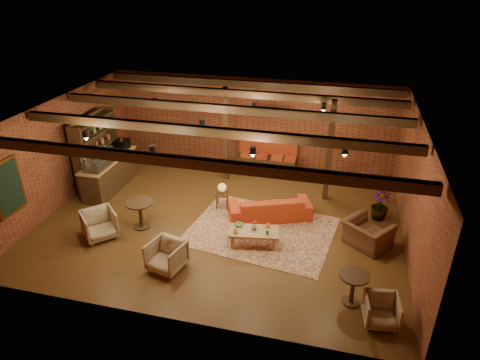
% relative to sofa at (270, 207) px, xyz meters
% --- Properties ---
extents(floor, '(10.00, 10.00, 0.00)m').
position_rel_sofa_xyz_m(floor, '(-1.30, -0.48, -0.34)').
color(floor, '#432A10').
rests_on(floor, ground).
extents(ceiling, '(10.00, 8.00, 0.02)m').
position_rel_sofa_xyz_m(ceiling, '(-1.30, -0.48, 2.86)').
color(ceiling, black).
rests_on(ceiling, wall_back).
extents(wall_back, '(10.00, 0.02, 3.20)m').
position_rel_sofa_xyz_m(wall_back, '(-1.30, 3.52, 1.26)').
color(wall_back, brown).
rests_on(wall_back, ground).
extents(wall_front, '(10.00, 0.02, 3.20)m').
position_rel_sofa_xyz_m(wall_front, '(-1.30, -4.48, 1.26)').
color(wall_front, brown).
rests_on(wall_front, ground).
extents(wall_left, '(0.02, 8.00, 3.20)m').
position_rel_sofa_xyz_m(wall_left, '(-6.30, -0.48, 1.26)').
color(wall_left, brown).
rests_on(wall_left, ground).
extents(wall_right, '(0.02, 8.00, 3.20)m').
position_rel_sofa_xyz_m(wall_right, '(3.70, -0.48, 1.26)').
color(wall_right, brown).
rests_on(wall_right, ground).
extents(ceiling_beams, '(9.80, 6.40, 0.22)m').
position_rel_sofa_xyz_m(ceiling_beams, '(-1.30, -0.48, 2.74)').
color(ceiling_beams, '#322010').
rests_on(ceiling_beams, ceiling).
extents(ceiling_pipe, '(9.60, 0.12, 0.12)m').
position_rel_sofa_xyz_m(ceiling_pipe, '(-1.30, 1.12, 2.51)').
color(ceiling_pipe, black).
rests_on(ceiling_pipe, ceiling).
extents(post_left, '(0.16, 0.16, 3.20)m').
position_rel_sofa_xyz_m(post_left, '(-1.90, 2.12, 1.26)').
color(post_left, '#322010').
rests_on(post_left, ground).
extents(post_right, '(0.16, 0.16, 3.20)m').
position_rel_sofa_xyz_m(post_right, '(1.50, 1.52, 1.26)').
color(post_right, '#322010').
rests_on(post_right, ground).
extents(service_counter, '(0.80, 2.50, 1.60)m').
position_rel_sofa_xyz_m(service_counter, '(-5.40, 0.52, 0.46)').
color(service_counter, '#322010').
rests_on(service_counter, ground).
extents(plant_counter, '(0.35, 0.39, 0.30)m').
position_rel_sofa_xyz_m(plant_counter, '(-5.30, 0.72, 0.88)').
color(plant_counter, '#337F33').
rests_on(plant_counter, service_counter).
extents(shelving_hutch, '(0.52, 2.00, 2.40)m').
position_rel_sofa_xyz_m(shelving_hutch, '(-5.80, 0.62, 0.86)').
color(shelving_hutch, '#322010').
rests_on(shelving_hutch, ground).
extents(chalkboard_menu, '(0.08, 0.96, 1.46)m').
position_rel_sofa_xyz_m(chalkboard_menu, '(-6.23, -2.78, 1.26)').
color(chalkboard_menu, black).
rests_on(chalkboard_menu, wall_left).
extents(banquette, '(2.10, 0.70, 1.00)m').
position_rel_sofa_xyz_m(banquette, '(-0.70, 3.07, 0.16)').
color(banquette, '#A1351A').
rests_on(banquette, ground).
extents(service_sign, '(0.86, 0.06, 0.30)m').
position_rel_sofa_xyz_m(service_sign, '(-0.70, 2.62, 2.01)').
color(service_sign, '#FF4D19').
rests_on(service_sign, ceiling).
extents(ceiling_spotlights, '(6.40, 4.40, 0.28)m').
position_rel_sofa_xyz_m(ceiling_spotlights, '(-1.30, -0.48, 2.52)').
color(ceiling_spotlights, black).
rests_on(ceiling_spotlights, ceiling).
extents(rug, '(4.23, 3.46, 0.01)m').
position_rel_sofa_xyz_m(rug, '(-0.09, -0.78, -0.34)').
color(rug, maroon).
rests_on(rug, floor).
extents(sofa, '(2.52, 1.71, 0.69)m').
position_rel_sofa_xyz_m(sofa, '(0.00, 0.00, 0.00)').
color(sofa, '#B83A19').
rests_on(sofa, floor).
extents(coffee_table, '(1.37, 0.83, 0.69)m').
position_rel_sofa_xyz_m(coffee_table, '(-0.18, -1.46, 0.05)').
color(coffee_table, '#A06C4A').
rests_on(coffee_table, floor).
extents(side_table_lamp, '(0.45, 0.45, 0.81)m').
position_rel_sofa_xyz_m(side_table_lamp, '(-1.50, 0.21, 0.27)').
color(side_table_lamp, '#322010').
rests_on(side_table_lamp, floor).
extents(round_table_left, '(0.78, 0.78, 0.81)m').
position_rel_sofa_xyz_m(round_table_left, '(-3.40, -1.39, 0.21)').
color(round_table_left, '#322010').
rests_on(round_table_left, floor).
extents(armchair_a, '(1.13, 1.13, 0.85)m').
position_rel_sofa_xyz_m(armchair_a, '(-4.27, -2.10, 0.08)').
color(armchair_a, '#BAB190').
rests_on(armchair_a, floor).
extents(armchair_b, '(0.94, 0.91, 0.81)m').
position_rel_sofa_xyz_m(armchair_b, '(-1.98, -2.94, 0.06)').
color(armchair_b, '#BAB190').
rests_on(armchair_b, floor).
extents(armchair_right, '(1.31, 1.24, 0.96)m').
position_rel_sofa_xyz_m(armchair_right, '(2.72, -0.79, 0.14)').
color(armchair_right, brown).
rests_on(armchair_right, floor).
extents(side_table_book, '(0.48, 0.48, 0.47)m').
position_rel_sofa_xyz_m(side_table_book, '(2.42, -0.02, 0.07)').
color(side_table_book, '#322010').
rests_on(side_table_book, floor).
extents(round_table_right, '(0.65, 0.65, 0.76)m').
position_rel_sofa_xyz_m(round_table_right, '(2.37, -3.07, 0.16)').
color(round_table_right, '#322010').
rests_on(round_table_right, floor).
extents(armchair_far, '(0.74, 0.70, 0.70)m').
position_rel_sofa_xyz_m(armchair_far, '(2.96, -3.52, 0.01)').
color(armchair_far, '#BAB190').
rests_on(armchair_far, floor).
extents(plant_tall, '(1.89, 1.89, 2.73)m').
position_rel_sofa_xyz_m(plant_tall, '(3.08, 0.68, 1.02)').
color(plant_tall, '#4C7F4C').
rests_on(plant_tall, floor).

